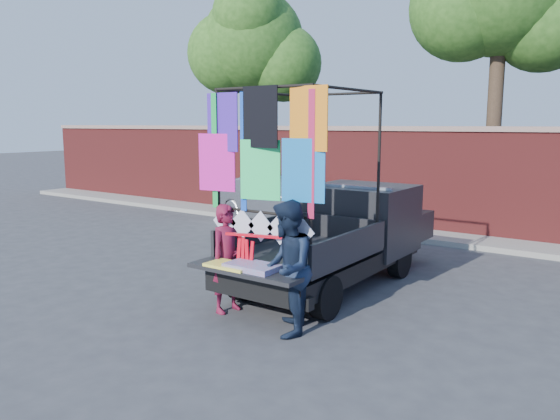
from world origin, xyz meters
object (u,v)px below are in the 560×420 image
Objects in this scene: man at (287,268)px; sedan at (276,200)px; woman at (228,258)px; pickup_truck at (348,233)px.

sedan is at bearing -173.55° from man.
pickup_truck is at bearing -5.42° from woman.
sedan is at bearing 37.42° from woman.
sedan is 2.48× the size of woman.
woman is 0.90× the size of man.
woman is (3.48, -6.03, 0.14)m from sedan.
woman reaches higher than sedan.
man is (0.60, -2.73, 0.07)m from pickup_truck.
sedan is 2.23× the size of man.
pickup_truck is 2.79m from man.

